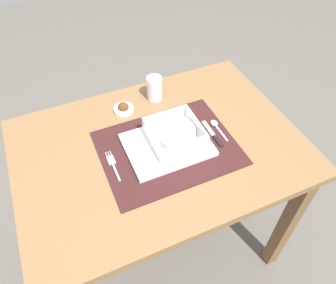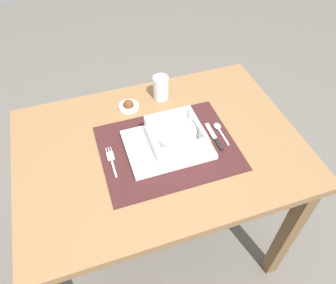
{
  "view_description": "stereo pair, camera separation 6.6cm",
  "coord_description": "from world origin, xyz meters",
  "px_view_note": "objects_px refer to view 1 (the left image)",
  "views": [
    {
      "loc": [
        -0.27,
        -0.68,
        1.53
      ],
      "look_at": [
        0.02,
        -0.02,
        0.74
      ],
      "focal_mm": 34.98,
      "sensor_mm": 36.0,
      "label": 1
    },
    {
      "loc": [
        -0.21,
        -0.71,
        1.53
      ],
      "look_at": [
        0.02,
        -0.02,
        0.74
      ],
      "focal_mm": 34.98,
      "sensor_mm": 36.0,
      "label": 2
    }
  ],
  "objects_px": {
    "fork": "(113,163)",
    "condiment_saucer": "(123,108)",
    "porridge_bowl": "(175,134)",
    "bread_knife": "(208,139)",
    "butter_knife": "(213,135)",
    "drinking_glass": "(155,90)",
    "spoon": "(216,125)",
    "dining_table": "(160,165)"
  },
  "relations": [
    {
      "from": "bread_knife",
      "to": "drinking_glass",
      "type": "height_order",
      "value": "drinking_glass"
    },
    {
      "from": "bread_knife",
      "to": "condiment_saucer",
      "type": "relative_size",
      "value": 1.87
    },
    {
      "from": "fork",
      "to": "spoon",
      "type": "relative_size",
      "value": 1.18
    },
    {
      "from": "dining_table",
      "to": "condiment_saucer",
      "type": "relative_size",
      "value": 12.76
    },
    {
      "from": "fork",
      "to": "butter_knife",
      "type": "bearing_deg",
      "value": -2.23
    },
    {
      "from": "dining_table",
      "to": "condiment_saucer",
      "type": "distance_m",
      "value": 0.25
    },
    {
      "from": "dining_table",
      "to": "fork",
      "type": "height_order",
      "value": "fork"
    },
    {
      "from": "bread_knife",
      "to": "condiment_saucer",
      "type": "bearing_deg",
      "value": 131.72
    },
    {
      "from": "porridge_bowl",
      "to": "condiment_saucer",
      "type": "height_order",
      "value": "porridge_bowl"
    },
    {
      "from": "bread_knife",
      "to": "drinking_glass",
      "type": "relative_size",
      "value": 1.48
    },
    {
      "from": "condiment_saucer",
      "to": "drinking_glass",
      "type": "bearing_deg",
      "value": 8.09
    },
    {
      "from": "drinking_glass",
      "to": "condiment_saucer",
      "type": "bearing_deg",
      "value": -171.91
    },
    {
      "from": "dining_table",
      "to": "spoon",
      "type": "xyz_separation_m",
      "value": [
        0.22,
        0.0,
        0.11
      ]
    },
    {
      "from": "dining_table",
      "to": "spoon",
      "type": "height_order",
      "value": "spoon"
    },
    {
      "from": "porridge_bowl",
      "to": "spoon",
      "type": "bearing_deg",
      "value": 4.1
    },
    {
      "from": "spoon",
      "to": "condiment_saucer",
      "type": "xyz_separation_m",
      "value": [
        -0.27,
        0.21,
        0.0
      ]
    },
    {
      "from": "porridge_bowl",
      "to": "bread_knife",
      "type": "height_order",
      "value": "porridge_bowl"
    },
    {
      "from": "fork",
      "to": "drinking_glass",
      "type": "bearing_deg",
      "value": 46.37
    },
    {
      "from": "porridge_bowl",
      "to": "spoon",
      "type": "relative_size",
      "value": 1.53
    },
    {
      "from": "porridge_bowl",
      "to": "bread_knife",
      "type": "xyz_separation_m",
      "value": [
        0.11,
        -0.04,
        -0.04
      ]
    },
    {
      "from": "spoon",
      "to": "porridge_bowl",
      "type": "bearing_deg",
      "value": -176.29
    },
    {
      "from": "porridge_bowl",
      "to": "drinking_glass",
      "type": "xyz_separation_m",
      "value": [
        0.03,
        0.24,
        -0.0
      ]
    },
    {
      "from": "butter_knife",
      "to": "fork",
      "type": "bearing_deg",
      "value": 174.34
    },
    {
      "from": "dining_table",
      "to": "drinking_glass",
      "type": "xyz_separation_m",
      "value": [
        0.08,
        0.23,
        0.15
      ]
    },
    {
      "from": "spoon",
      "to": "bread_knife",
      "type": "relative_size",
      "value": 0.77
    },
    {
      "from": "condiment_saucer",
      "to": "bread_knife",
      "type": "bearing_deg",
      "value": -50.59
    },
    {
      "from": "dining_table",
      "to": "porridge_bowl",
      "type": "bearing_deg",
      "value": -11.25
    },
    {
      "from": "porridge_bowl",
      "to": "condiment_saucer",
      "type": "bearing_deg",
      "value": 114.89
    },
    {
      "from": "butter_knife",
      "to": "drinking_glass",
      "type": "height_order",
      "value": "drinking_glass"
    },
    {
      "from": "butter_knife",
      "to": "bread_knife",
      "type": "height_order",
      "value": "same"
    },
    {
      "from": "dining_table",
      "to": "butter_knife",
      "type": "distance_m",
      "value": 0.22
    },
    {
      "from": "drinking_glass",
      "to": "bread_knife",
      "type": "bearing_deg",
      "value": -73.83
    },
    {
      "from": "condiment_saucer",
      "to": "spoon",
      "type": "bearing_deg",
      "value": -38.3
    },
    {
      "from": "spoon",
      "to": "butter_knife",
      "type": "relative_size",
      "value": 0.83
    },
    {
      "from": "spoon",
      "to": "dining_table",
      "type": "bearing_deg",
      "value": -179.95
    },
    {
      "from": "fork",
      "to": "drinking_glass",
      "type": "distance_m",
      "value": 0.35
    },
    {
      "from": "fork",
      "to": "butter_knife",
      "type": "xyz_separation_m",
      "value": [
        0.36,
        -0.02,
        0.0
      ]
    },
    {
      "from": "dining_table",
      "to": "spoon",
      "type": "distance_m",
      "value": 0.25
    },
    {
      "from": "porridge_bowl",
      "to": "spoon",
      "type": "height_order",
      "value": "porridge_bowl"
    },
    {
      "from": "butter_knife",
      "to": "condiment_saucer",
      "type": "height_order",
      "value": "condiment_saucer"
    },
    {
      "from": "fork",
      "to": "condiment_saucer",
      "type": "xyz_separation_m",
      "value": [
        0.11,
        0.23,
        0.01
      ]
    },
    {
      "from": "butter_knife",
      "to": "bread_knife",
      "type": "xyz_separation_m",
      "value": [
        -0.03,
        -0.01,
        0.0
      ]
    }
  ]
}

